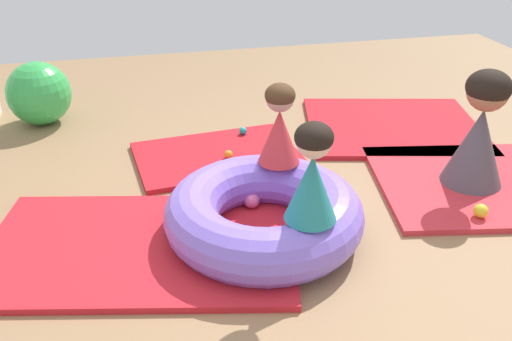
{
  "coord_description": "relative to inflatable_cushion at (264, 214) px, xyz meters",
  "views": [
    {
      "loc": [
        -0.66,
        -2.7,
        1.9
      ],
      "look_at": [
        0.02,
        0.18,
        0.34
      ],
      "focal_mm": 39.38,
      "sensor_mm": 36.0,
      "label": 1
    }
  ],
  "objects": [
    {
      "name": "ground_plane",
      "position": [
        -0.02,
        0.02,
        -0.16
      ],
      "size": [
        8.0,
        8.0,
        0.0
      ],
      "primitive_type": "plane",
      "color": "#93704C"
    },
    {
      "name": "exercise_ball_large",
      "position": [
        -1.43,
        2.12,
        0.11
      ],
      "size": [
        0.54,
        0.54,
        0.54
      ],
      "primitive_type": "sphere",
      "color": "green",
      "rests_on": "ground"
    },
    {
      "name": "child_in_red",
      "position": [
        0.18,
        0.33,
        0.41
      ],
      "size": [
        0.36,
        0.36,
        0.51
      ],
      "rotation": [
        0.0,
        0.0,
        0.63
      ],
      "color": "red",
      "rests_on": "inflatable_cushion"
    },
    {
      "name": "child_in_teal",
      "position": [
        0.16,
        -0.34,
        0.42
      ],
      "size": [
        0.32,
        0.32,
        0.54
      ],
      "rotation": [
        0.0,
        0.0,
        6.1
      ],
      "color": "teal",
      "rests_on": "inflatable_cushion"
    },
    {
      "name": "inflatable_cushion",
      "position": [
        0.0,
        0.0,
        0.0
      ],
      "size": [
        1.16,
        1.16,
        0.32
      ],
      "primitive_type": "torus",
      "color": "#8466E0",
      "rests_on": "ground"
    },
    {
      "name": "gym_mat_near_left",
      "position": [
        -0.09,
        1.1,
        -0.14
      ],
      "size": [
        1.27,
        0.92,
        0.04
      ],
      "primitive_type": "cube",
      "rotation": [
        0.0,
        0.0,
        0.1
      ],
      "color": "#B21923",
      "rests_on": "ground"
    },
    {
      "name": "play_ball_orange",
      "position": [
        -0.02,
        0.99,
        -0.09
      ],
      "size": [
        0.06,
        0.06,
        0.06
      ],
      "primitive_type": "sphere",
      "color": "orange",
      "rests_on": "gym_mat_near_left"
    },
    {
      "name": "adult_seated",
      "position": [
        1.52,
        0.26,
        0.27
      ],
      "size": [
        0.56,
        0.56,
        0.79
      ],
      "rotation": [
        0.0,
        0.0,
        0.6
      ],
      "color": "#4C4751",
      "rests_on": "gym_mat_center_rear"
    },
    {
      "name": "play_ball_yellow",
      "position": [
        1.33,
        -0.16,
        -0.07
      ],
      "size": [
        0.09,
        0.09,
        0.09
      ],
      "primitive_type": "sphere",
      "color": "yellow",
      "rests_on": "gym_mat_center_rear"
    },
    {
      "name": "play_ball_teal",
      "position": [
        0.17,
        1.4,
        -0.09
      ],
      "size": [
        0.06,
        0.06,
        0.06
      ],
      "primitive_type": "sphere",
      "color": "teal",
      "rests_on": "gym_mat_near_left"
    },
    {
      "name": "play_ball_pink",
      "position": [
        -0.01,
        0.28,
        -0.07
      ],
      "size": [
        0.1,
        0.1,
        0.1
      ],
      "primitive_type": "sphere",
      "color": "pink",
      "rests_on": "gym_mat_far_right"
    },
    {
      "name": "gym_mat_near_right",
      "position": [
        1.45,
        1.31,
        -0.14
      ],
      "size": [
        1.67,
        1.52,
        0.04
      ],
      "primitive_type": "cube",
      "rotation": [
        0.0,
        0.0,
        -0.24
      ],
      "color": "#B21923",
      "rests_on": "ground"
    },
    {
      "name": "gym_mat_far_right",
      "position": [
        -0.72,
        0.04,
        -0.14
      ],
      "size": [
        1.94,
        1.43,
        0.04
      ],
      "primitive_type": "cube",
      "rotation": [
        0.0,
        0.0,
        -0.22
      ],
      "color": "red",
      "rests_on": "ground"
    },
    {
      "name": "gym_mat_center_rear",
      "position": [
        1.52,
        0.26,
        -0.14
      ],
      "size": [
        1.43,
        1.37,
        0.04
      ],
      "primitive_type": "cube",
      "rotation": [
        0.0,
        0.0,
        -0.19
      ],
      "color": "red",
      "rests_on": "ground"
    }
  ]
}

